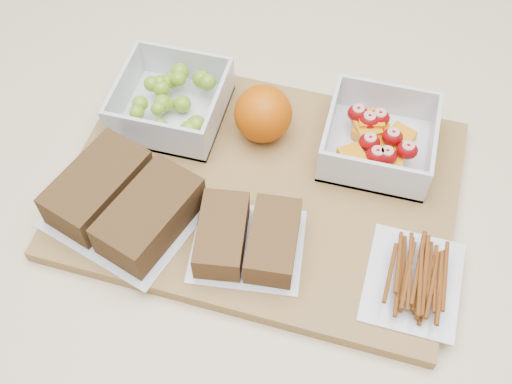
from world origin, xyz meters
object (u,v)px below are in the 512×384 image
orange (263,114)px  sandwich_bag_left (124,202)px  fruit_container (378,140)px  pretzel_bag (415,276)px  grape_container (173,101)px  cutting_board (261,188)px  sandwich_bag_center (247,238)px

orange → sandwich_bag_left: size_ratio=0.37×
fruit_container → pretzel_bag: 0.17m
grape_container → orange: bearing=-1.6°
cutting_board → sandwich_bag_left: size_ratio=2.37×
fruit_container → sandwich_bag_left: bearing=-148.3°
orange → pretzel_bag: 0.24m
cutting_board → orange: (-0.02, 0.07, 0.04)m
cutting_board → pretzel_bag: bearing=-22.3°
fruit_container → sandwich_bag_left: (-0.24, -0.15, 0.00)m
cutting_board → fruit_container: fruit_container is taller
grape_container → fruit_container: bearing=0.9°
fruit_container → sandwich_bag_left: 0.29m
grape_container → cutting_board: bearing=-30.8°
grape_container → sandwich_bag_left: bearing=-91.5°
fruit_container → pretzel_bag: fruit_container is taller
sandwich_bag_left → fruit_container: bearing=31.7°
pretzel_bag → sandwich_bag_center: bearing=-179.1°
orange → sandwich_bag_center: orange is taller
fruit_container → sandwich_bag_center: size_ratio=0.95×
sandwich_bag_center → pretzel_bag: 0.17m
pretzel_bag → fruit_container: bearing=111.4°
cutting_board → pretzel_bag: pretzel_bag is taller
cutting_board → grape_container: bearing=150.6°
cutting_board → sandwich_bag_left: sandwich_bag_left is taller
grape_container → pretzel_bag: grape_container is taller
orange → pretzel_bag: size_ratio=0.58×
grape_container → orange: 0.11m
grape_container → fruit_container: size_ratio=1.01×
cutting_board → grape_container: grape_container is taller
orange → sandwich_bag_center: (0.02, -0.15, -0.02)m
cutting_board → sandwich_bag_center: 0.08m
fruit_container → orange: orange is taller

